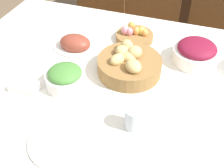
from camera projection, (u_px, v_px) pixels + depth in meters
name	position (u px, v px, depth m)	size (l,w,h in m)	color
ground_plane	(113.00, 164.00, 1.77)	(12.00, 12.00, 0.00)	brown
dining_table	(113.00, 128.00, 1.53)	(1.63, 1.19, 0.73)	silver
chair_far_center	(147.00, 26.00, 2.09)	(0.42, 0.42, 0.90)	brown
chair_far_right	(214.00, 37.00, 1.98)	(0.45, 0.45, 0.90)	brown
chair_far_left	(94.00, 17.00, 2.20)	(0.45, 0.45, 0.90)	brown
bread_basket	(129.00, 64.00, 1.28)	(0.29, 0.29, 0.13)	olive
egg_basket	(134.00, 35.00, 1.50)	(0.20, 0.20, 0.08)	olive
ham_platter	(75.00, 44.00, 1.44)	(0.25, 0.18, 0.08)	white
beet_salad_bowl	(196.00, 53.00, 1.34)	(0.22, 0.22, 0.11)	white
green_salad_bowl	(65.00, 78.00, 1.21)	(0.17, 0.17, 0.10)	white
dinner_plate	(64.00, 140.00, 1.02)	(0.26, 0.26, 0.01)	white
fork	(27.00, 130.00, 1.05)	(0.02, 0.18, 0.00)	silver
knife	(104.00, 152.00, 0.98)	(0.02, 0.18, 0.00)	silver
spoon	(112.00, 155.00, 0.97)	(0.02, 0.18, 0.00)	silver
drinking_cup	(133.00, 118.00, 1.04)	(0.07, 0.07, 0.09)	silver
butter_dish	(25.00, 87.00, 1.21)	(0.12, 0.08, 0.03)	white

